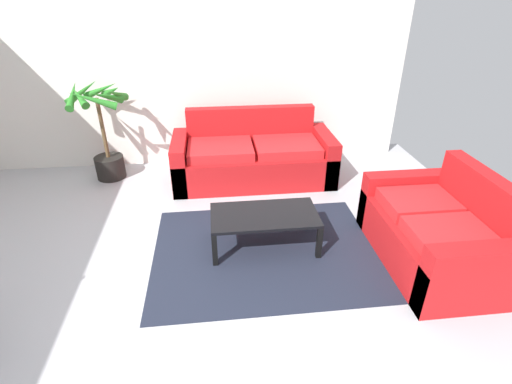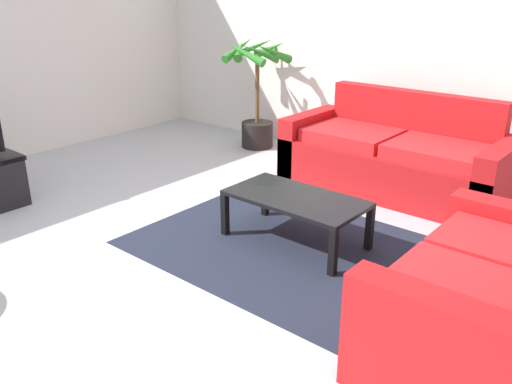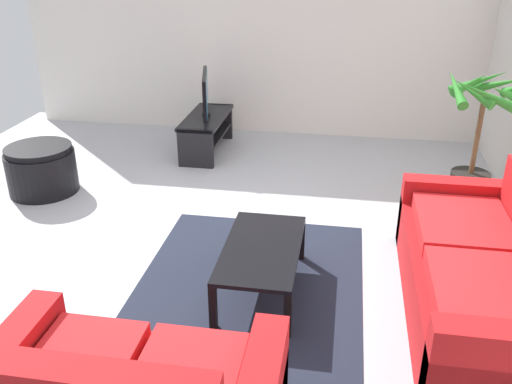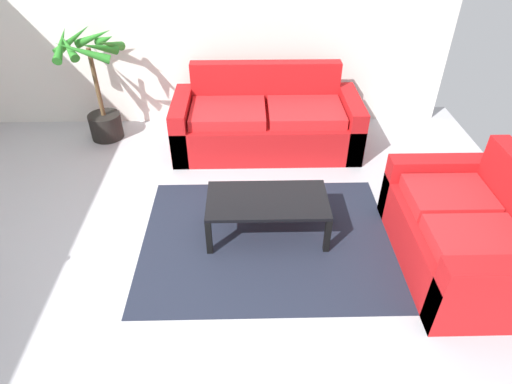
{
  "view_description": "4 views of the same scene",
  "coord_description": "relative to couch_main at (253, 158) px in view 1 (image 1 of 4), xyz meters",
  "views": [
    {
      "loc": [
        0.27,
        -2.37,
        2.34
      ],
      "look_at": [
        0.64,
        0.83,
        0.58
      ],
      "focal_mm": 26.76,
      "sensor_mm": 36.0,
      "label": 1
    },
    {
      "loc": [
        2.87,
        -2.27,
        1.86
      ],
      "look_at": [
        0.6,
        0.42,
        0.48
      ],
      "focal_mm": 37.51,
      "sensor_mm": 36.0,
      "label": 2
    },
    {
      "loc": [
        4.12,
        1.29,
        2.41
      ],
      "look_at": [
        0.26,
        0.64,
        0.6
      ],
      "focal_mm": 38.58,
      "sensor_mm": 36.0,
      "label": 3
    },
    {
      "loc": [
        0.55,
        -2.19,
        2.63
      ],
      "look_at": [
        0.61,
        0.54,
        0.61
      ],
      "focal_mm": 30.39,
      "sensor_mm": 36.0,
      "label": 4
    }
  ],
  "objects": [
    {
      "name": "couch_main",
      "position": [
        0.0,
        0.0,
        0.0
      ],
      "size": [
        2.09,
        0.9,
        0.9
      ],
      "color": "red",
      "rests_on": "ground"
    },
    {
      "name": "ground_plane",
      "position": [
        -0.77,
        -2.28,
        -0.3
      ],
      "size": [
        6.6,
        6.6,
        0.0
      ],
      "primitive_type": "plane",
      "color": "#B2B2B7"
    },
    {
      "name": "couch_loveseat",
      "position": [
        1.51,
        -1.94,
        -0.0
      ],
      "size": [
        0.9,
        1.45,
        0.9
      ],
      "color": "red",
      "rests_on": "ground"
    },
    {
      "name": "wall_back",
      "position": [
        -0.77,
        0.72,
        1.05
      ],
      "size": [
        6.0,
        0.06,
        2.7
      ],
      "primitive_type": "cube",
      "color": "silver",
      "rests_on": "ground"
    },
    {
      "name": "area_rug",
      "position": [
        -0.05,
        -1.63,
        -0.3
      ],
      "size": [
        2.2,
        1.7,
        0.01
      ],
      "primitive_type": "cube",
      "color": "#1E2333",
      "rests_on": "ground"
    },
    {
      "name": "coffee_table",
      "position": [
        -0.05,
        -1.53,
        0.03
      ],
      "size": [
        1.05,
        0.55,
        0.38
      ],
      "color": "black",
      "rests_on": "ground"
    },
    {
      "name": "potted_palm",
      "position": [
        -1.93,
        0.26,
        0.32
      ],
      "size": [
        0.75,
        0.74,
        1.29
      ],
      "color": "black",
      "rests_on": "ground"
    }
  ]
}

